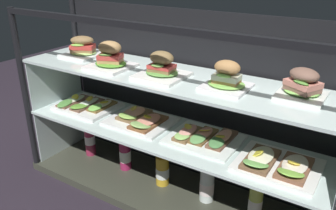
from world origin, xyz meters
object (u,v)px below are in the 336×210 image
Objects in this scene: plated_roll_sandwich_near_left_corner at (110,58)px; plated_roll_sandwich_near_right_corner at (302,86)px; open_sandwich_tray_right_of_center at (87,105)px; juice_bottle_back_right at (162,170)px; juice_bottle_front_second at (125,154)px; juice_bottle_front_right_end at (256,201)px; plated_roll_sandwich_mid_left at (162,68)px; plated_roll_sandwich_right_of_center at (83,49)px; open_sandwich_tray_far_left at (140,119)px; juice_bottle_front_middle at (207,184)px; juice_bottle_tucked_behind at (90,139)px; open_sandwich_tray_near_left_corner at (204,137)px; open_sandwich_tray_near_right_corner at (277,164)px; plated_roll_sandwich_center at (227,79)px.

plated_roll_sandwich_near_left_corner is 1.14× the size of plated_roll_sandwich_near_right_corner.
open_sandwich_tray_right_of_center reaches higher than juice_bottle_back_right.
juice_bottle_front_second is 0.75m from juice_bottle_front_right_end.
juice_bottle_front_second is at bearing 165.94° from plated_roll_sandwich_mid_left.
open_sandwich_tray_right_of_center is at bearing -178.05° from juice_bottle_back_right.
plated_roll_sandwich_right_of_center is 1.12m from plated_roll_sandwich_near_right_corner.
plated_roll_sandwich_near_right_corner reaches higher than open_sandwich_tray_far_left.
open_sandwich_tray_right_of_center is 0.79m from juice_bottle_front_middle.
plated_roll_sandwich_near_left_corner reaches higher than juice_bottle_tucked_behind.
open_sandwich_tray_right_of_center is at bearing -178.30° from juice_bottle_front_middle.
juice_bottle_front_middle is at bearing -178.68° from plated_roll_sandwich_near_right_corner.
juice_bottle_front_right_end is at bearing -0.14° from juice_bottle_front_second.
plated_roll_sandwich_right_of_center reaches higher than juice_bottle_back_right.
open_sandwich_tray_near_left_corner is at bearing 0.77° from open_sandwich_tray_far_left.
open_sandwich_tray_right_of_center is 1.41× the size of juice_bottle_front_second.
open_sandwich_tray_near_left_corner is at bearing -1.50° from juice_bottle_front_second.
open_sandwich_tray_far_left is 0.71m from open_sandwich_tray_near_right_corner.
open_sandwich_tray_far_left is at bearing 1.56° from open_sandwich_tray_right_of_center.
open_sandwich_tray_near_left_corner is 0.55m from juice_bottle_front_second.
open_sandwich_tray_near_left_corner is at bearing 172.09° from open_sandwich_tray_near_right_corner.
open_sandwich_tray_far_left is 1.41× the size of juice_bottle_front_second.
juice_bottle_tucked_behind reaches higher than juice_bottle_front_middle.
juice_bottle_front_right_end is (0.73, 0.08, -0.57)m from plated_roll_sandwich_near_left_corner.
plated_roll_sandwich_mid_left is 0.91× the size of juice_bottle_front_right_end.
plated_roll_sandwich_mid_left reaches higher than plated_roll_sandwich_right_of_center.
open_sandwich_tray_far_left is 1.42× the size of juice_bottle_front_right_end.
open_sandwich_tray_right_of_center is 1.00× the size of open_sandwich_tray_far_left.
plated_roll_sandwich_right_of_center is at bearing 179.85° from juice_bottle_front_right_end.
plated_roll_sandwich_right_of_center is 1.13m from open_sandwich_tray_near_right_corner.
juice_bottle_front_second is at bearing 6.63° from open_sandwich_tray_right_of_center.
plated_roll_sandwich_right_of_center reaches higher than open_sandwich_tray_far_left.
open_sandwich_tray_near_left_corner is (0.72, 0.01, -0.00)m from open_sandwich_tray_right_of_center.
plated_roll_sandwich_near_right_corner is 1.15m from open_sandwich_tray_right_of_center.
open_sandwich_tray_right_of_center is 1.02m from juice_bottle_front_right_end.
plated_roll_sandwich_mid_left reaches higher than open_sandwich_tray_far_left.
plated_roll_sandwich_mid_left is 0.62m from open_sandwich_tray_right_of_center.
plated_roll_sandwich_right_of_center is 0.62m from juice_bottle_front_second.
juice_bottle_front_middle is (0.21, 0.07, -0.57)m from plated_roll_sandwich_mid_left.
plated_roll_sandwich_right_of_center is 1.07× the size of plated_roll_sandwich_center.
open_sandwich_tray_near_right_corner is (0.82, 0.03, -0.31)m from plated_roll_sandwich_near_left_corner.
juice_bottle_front_right_end is at bearing -177.65° from plated_roll_sandwich_near_right_corner.
plated_roll_sandwich_near_left_corner is 0.58m from juice_bottle_front_second.
juice_bottle_front_middle is (0.49, 0.08, -0.57)m from plated_roll_sandwich_near_left_corner.
juice_bottle_back_right is at bearing -178.99° from juice_bottle_front_right_end.
plated_roll_sandwich_right_of_center is 0.84× the size of juice_bottle_front_second.
plated_roll_sandwich_center is 0.56m from open_sandwich_tray_far_left.
open_sandwich_tray_near_right_corner reaches higher than open_sandwich_tray_near_left_corner.
open_sandwich_tray_right_of_center reaches higher than juice_bottle_front_right_end.
open_sandwich_tray_near_right_corner reaches higher than juice_bottle_front_middle.
plated_roll_sandwich_mid_left reaches higher than open_sandwich_tray_near_right_corner.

